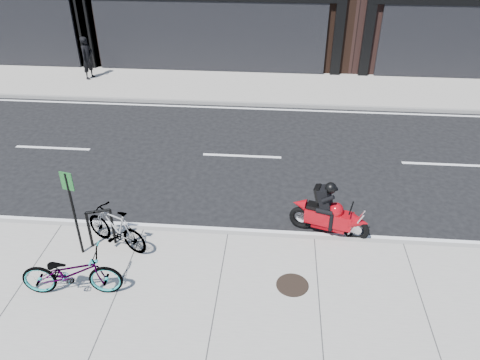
# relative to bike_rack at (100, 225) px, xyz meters

# --- Properties ---
(ground) EXTENTS (120.00, 120.00, 0.00)m
(ground) POSITION_rel_bike_rack_xyz_m (2.74, 2.60, -0.68)
(ground) COLOR black
(ground) RESTS_ON ground
(sidewalk_near) EXTENTS (60.00, 6.00, 0.13)m
(sidewalk_near) POSITION_rel_bike_rack_xyz_m (2.74, -2.40, -0.62)
(sidewalk_near) COLOR gray
(sidewalk_near) RESTS_ON ground
(sidewalk_far) EXTENTS (60.00, 3.50, 0.13)m
(sidewalk_far) POSITION_rel_bike_rack_xyz_m (2.74, 10.35, -0.62)
(sidewalk_far) COLOR gray
(sidewalk_far) RESTS_ON ground
(bike_rack) EXTENTS (0.54, 0.22, 0.94)m
(bike_rack) POSITION_rel_bike_rack_xyz_m (0.00, 0.00, 0.00)
(bike_rack) COLOR black
(bike_rack) RESTS_ON sidewalk_near
(bicycle_front) EXTENTS (2.01, 0.87, 1.03)m
(bicycle_front) POSITION_rel_bike_rack_xyz_m (-0.07, -1.48, -0.04)
(bicycle_front) COLOR gray
(bicycle_front) RESTS_ON sidewalk_near
(bicycle_rear) EXTENTS (1.70, 1.12, 1.00)m
(bicycle_rear) POSITION_rel_bike_rack_xyz_m (0.34, 0.00, -0.06)
(bicycle_rear) COLOR gray
(bicycle_rear) RESTS_ON sidewalk_near
(motorcycle) EXTENTS (1.85, 0.86, 1.42)m
(motorcycle) POSITION_rel_bike_rack_xyz_m (5.15, 0.98, -0.11)
(motorcycle) COLOR black
(motorcycle) RESTS_ON ground
(pedestrian) EXTENTS (0.59, 0.73, 1.74)m
(pedestrian) POSITION_rel_bike_rack_xyz_m (-4.20, 10.63, 0.31)
(pedestrian) COLOR black
(pedestrian) RESTS_ON sidewalk_far
(manhole_cover) EXTENTS (0.72, 0.72, 0.02)m
(manhole_cover) POSITION_rel_bike_rack_xyz_m (4.23, -0.93, -0.55)
(manhole_cover) COLOR black
(manhole_cover) RESTS_ON sidewalk_near
(sign_post) EXTENTS (0.27, 0.08, 2.05)m
(sign_post) POSITION_rel_bike_rack_xyz_m (-0.38, -0.30, 0.67)
(sign_post) COLOR black
(sign_post) RESTS_ON sidewalk_near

